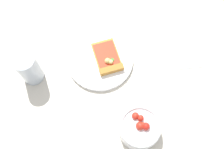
% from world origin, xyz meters
% --- Properties ---
extents(ground_plane, '(2.40, 2.40, 0.00)m').
position_xyz_m(ground_plane, '(0.00, 0.00, 0.00)').
color(ground_plane, beige).
rests_on(ground_plane, ground).
extents(plate, '(0.22, 0.22, 0.01)m').
position_xyz_m(plate, '(0.01, -0.02, 0.01)').
color(plate, white).
rests_on(plate, ground_plane).
extents(pizza_slice_main, '(0.08, 0.12, 0.03)m').
position_xyz_m(pizza_slice_main, '(-0.02, -0.01, 0.02)').
color(pizza_slice_main, gold).
rests_on(pizza_slice_main, plate).
extents(salad_bowl, '(0.12, 0.12, 0.07)m').
position_xyz_m(salad_bowl, '(-0.04, 0.24, 0.03)').
color(salad_bowl, white).
rests_on(salad_bowl, ground_plane).
extents(soda_glass, '(0.07, 0.07, 0.12)m').
position_xyz_m(soda_glass, '(0.23, -0.03, 0.06)').
color(soda_glass, silver).
rests_on(soda_glass, ground_plane).
extents(paper_napkin, '(0.18, 0.17, 0.00)m').
position_xyz_m(paper_napkin, '(-0.25, 0.02, 0.00)').
color(paper_napkin, white).
rests_on(paper_napkin, ground_plane).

